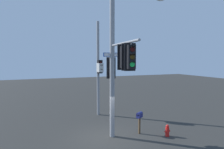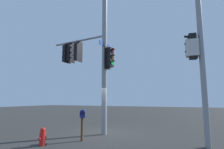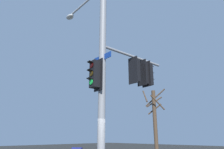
# 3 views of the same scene
# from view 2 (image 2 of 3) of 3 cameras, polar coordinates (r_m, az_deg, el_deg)

# --- Properties ---
(ground_plane) EXTENTS (80.00, 80.00, 0.00)m
(ground_plane) POSITION_cam_2_polar(r_m,az_deg,el_deg) (10.65, -1.86, -18.05)
(ground_plane) COLOR #2F2F2C
(main_signal_pole_assembly) EXTENTS (4.01, 4.54, 9.00)m
(main_signal_pole_assembly) POSITION_cam_2_polar(r_m,az_deg,el_deg) (10.82, -6.37, 7.93)
(main_signal_pole_assembly) COLOR gray
(main_signal_pole_assembly) RESTS_ON ground
(secondary_pole_assembly) EXTENTS (0.46, 0.78, 7.88)m
(secondary_pole_assembly) POSITION_cam_2_polar(r_m,az_deg,el_deg) (8.55, 25.51, 7.27)
(secondary_pole_assembly) COLOR gray
(secondary_pole_assembly) RESTS_ON ground
(fire_hydrant) EXTENTS (0.38, 0.24, 0.73)m
(fire_hydrant) POSITION_cam_2_polar(r_m,az_deg,el_deg) (8.32, -21.15, -17.98)
(fire_hydrant) COLOR red
(fire_hydrant) RESTS_ON ground
(mailbox) EXTENTS (0.50, 0.43, 1.41)m
(mailbox) POSITION_cam_2_polar(r_m,az_deg,el_deg) (8.66, -9.30, -12.87)
(mailbox) COLOR #4C3823
(mailbox) RESTS_ON ground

